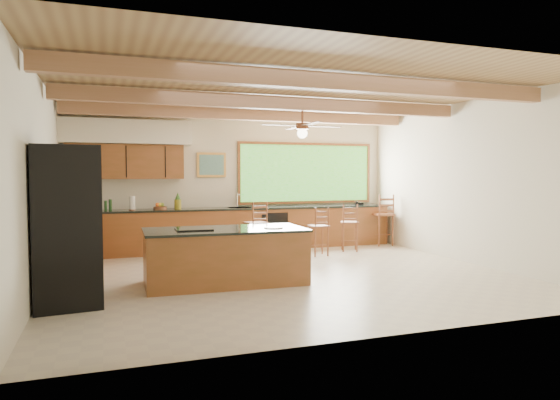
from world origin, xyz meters
name	(u,v)px	position (x,y,z in m)	size (l,w,h in m)	color
ground	(285,275)	(0.00, 0.00, 0.00)	(7.20, 7.20, 0.00)	beige
room_shell	(263,141)	(-0.17, 0.65, 2.21)	(7.27, 6.54, 3.02)	beige
counter_run	(206,232)	(-0.82, 2.52, 0.46)	(7.12, 3.10, 1.27)	brown
island	(225,256)	(-1.07, -0.30, 0.42)	(2.41, 1.19, 0.85)	brown
refrigerator	(66,227)	(-3.22, -0.93, 1.00)	(0.85, 0.83, 2.00)	black
bar_stool_a	(257,224)	(0.10, 1.95, 0.65)	(0.46, 0.46, 1.10)	brown
bar_stool_b	(351,223)	(2.17, 1.87, 0.60)	(0.48, 0.48, 1.02)	brown
bar_stool_c	(320,227)	(1.31, 1.55, 0.58)	(0.35, 0.35, 0.99)	brown
bar_stool_d	(384,215)	(3.30, 2.39, 0.70)	(0.47, 0.47, 1.18)	brown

